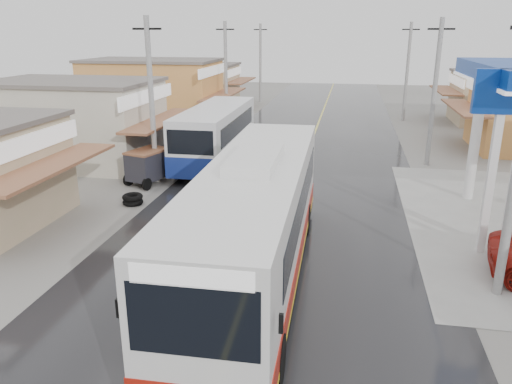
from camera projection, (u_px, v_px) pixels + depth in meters
The scene contains 11 objects.
ground at pixel (261, 273), 15.79m from camera, with size 120.00×120.00×0.00m, color slate.
road at pixel (305, 159), 29.81m from camera, with size 12.00×90.00×0.02m, color black.
centre_line at pixel (305, 159), 29.80m from camera, with size 0.15×90.00×0.01m, color #D8CC4C.
shopfronts_left at pixel (123, 140), 34.89m from camera, with size 11.00×44.00×5.20m, color tan, non-canonical shape.
utility_poles_left at pixel (197, 150), 31.97m from camera, with size 1.60×50.00×8.00m, color gray, non-canonical shape.
utility_poles_right at pixel (427, 165), 28.58m from camera, with size 1.60×36.00×8.00m, color gray, non-canonical shape.
coach_bus at pixel (256, 222), 14.70m from camera, with size 3.09×12.96×4.03m.
second_bus at pixel (216, 134), 28.25m from camera, with size 2.73×9.74×3.23m.
cyclist at pixel (239, 165), 25.85m from camera, with size 1.05×2.01×2.07m.
tricycle_near at pixel (148, 165), 24.72m from camera, with size 2.03×2.58×1.73m.
tyre_stack at pixel (133, 199), 21.99m from camera, with size 0.90×0.90×0.46m.
Camera 1 is at (2.47, -14.00, 7.34)m, focal length 35.00 mm.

